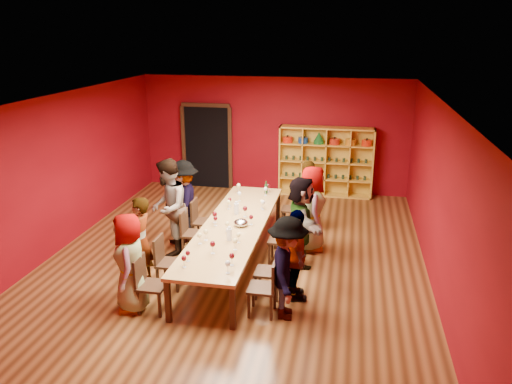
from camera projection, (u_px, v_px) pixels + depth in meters
The scene contains 48 objects.
room_shell at pixel (234, 185), 8.91m from camera, with size 7.10×9.10×3.04m.
tasting_table at pixel (234, 227), 9.16m from camera, with size 1.10×4.50×0.75m.
doorway at pixel (208, 147), 13.49m from camera, with size 1.40×0.17×2.30m.
shelving_unit at pixel (326, 158), 12.84m from camera, with size 2.40×0.40×1.80m.
chair_person_left_0 at pixel (147, 281), 7.60m from camera, with size 0.42×0.42×0.89m.
person_left_0 at pixel (130, 263), 7.56m from camera, with size 0.77×0.42×1.57m, color #5F8DC4.
chair_person_left_1 at pixel (166, 259), 8.33m from camera, with size 0.42×0.42×0.89m.
person_left_1 at pixel (140, 242), 8.31m from camera, with size 0.57×0.42×1.56m, color #15183B.
chair_person_left_2 at pixel (190, 230), 9.52m from camera, with size 0.42×0.42×0.89m.
person_left_2 at pixel (168, 207), 9.46m from camera, with size 0.91×0.50×1.87m, color #BF8089.
chair_person_left_3 at pixel (200, 219), 10.11m from camera, with size 0.42×0.42×0.89m.
person_left_3 at pixel (184, 201), 10.06m from camera, with size 1.09×0.45×1.69m, color pink.
chair_person_right_0 at pixel (267, 285), 7.50m from camera, with size 0.42×0.42×0.89m.
person_right_0 at pixel (287, 268), 7.35m from camera, with size 1.03×0.43×1.60m, color beige.
chair_person_right_1 at pixel (273, 269), 8.00m from camera, with size 0.42×0.42×0.89m.
person_right_1 at pixel (296, 256), 7.86m from camera, with size 0.89×0.41×1.52m, color white.
chair_person_right_2 at pixel (284, 237), 9.21m from camera, with size 0.42×0.42×0.89m.
person_right_2 at pixel (301, 221), 9.05m from camera, with size 1.56×0.45×1.68m, color pink.
chair_person_right_3 at pixel (289, 224), 9.85m from camera, with size 0.42×0.42×0.89m.
person_right_3 at pixel (312, 209), 9.66m from camera, with size 0.82×0.45×1.69m, color #5570B0.
chair_person_right_4 at pixel (295, 206), 10.79m from camera, with size 0.42×0.42×0.89m.
person_right_4 at pixel (309, 195), 10.66m from camera, with size 0.56×0.41×1.53m, color #131436.
wine_glass_0 at pixel (227, 224), 8.77m from camera, with size 0.08×0.08×0.19m.
wine_glass_1 at pixel (229, 202), 9.86m from camera, with size 0.08×0.08×0.19m.
wine_glass_2 at pixel (206, 232), 8.39m from camera, with size 0.08×0.08×0.21m.
wine_glass_3 at pixel (235, 242), 8.03m from camera, with size 0.08×0.08×0.21m.
wine_glass_4 at pixel (245, 209), 9.44m from camera, with size 0.09×0.09×0.22m.
wine_glass_5 at pixel (213, 245), 7.89m from camera, with size 0.09×0.09×0.22m.
wine_glass_6 at pixel (215, 215), 9.15m from camera, with size 0.09×0.09×0.22m.
wine_glass_7 at pixel (239, 186), 10.82m from camera, with size 0.09×0.09×0.22m.
wine_glass_8 at pixel (200, 236), 8.26m from camera, with size 0.08×0.08×0.20m.
wine_glass_9 at pixel (238, 235), 8.30m from camera, with size 0.07×0.07×0.19m.
wine_glass_10 at pixel (251, 218), 9.07m from camera, with size 0.08×0.08×0.19m.
wine_glass_11 at pixel (232, 256), 7.50m from camera, with size 0.08×0.08×0.21m.
wine_glass_12 at pixel (262, 202), 9.90m from camera, with size 0.08×0.08×0.19m.
wine_glass_13 at pixel (239, 194), 10.32m from camera, with size 0.08×0.08×0.21m.
wine_glass_14 at pixel (268, 186), 10.89m from camera, with size 0.08×0.08×0.19m.
wine_glass_15 at pixel (230, 200), 10.01m from camera, with size 0.07×0.07×0.18m.
wine_glass_16 at pixel (188, 254), 7.64m from camera, with size 0.07×0.07×0.18m.
wine_glass_17 at pixel (228, 264), 7.26m from camera, with size 0.08×0.08×0.21m.
wine_glass_18 at pixel (215, 219), 9.02m from camera, with size 0.08×0.08×0.19m.
wine_glass_19 at pixel (266, 189), 10.67m from camera, with size 0.08×0.08×0.19m.
wine_glass_20 at pixel (184, 259), 7.44m from camera, with size 0.08×0.08×0.20m.
wine_glass_21 at pixel (263, 203), 9.83m from camera, with size 0.08×0.08×0.20m.
spittoon_bowl at pixel (241, 223), 9.04m from camera, with size 0.26×0.26×0.14m, color #B6B8BD.
carafe_a at pixel (236, 208), 9.61m from camera, with size 0.10×0.10×0.25m.
carafe_b at pixel (229, 234), 8.42m from camera, with size 0.10×0.10×0.24m.
wine_bottle at pixel (266, 189), 10.82m from camera, with size 0.08×0.08×0.28m.
Camera 1 is at (2.03, -8.27, 4.16)m, focal length 35.00 mm.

